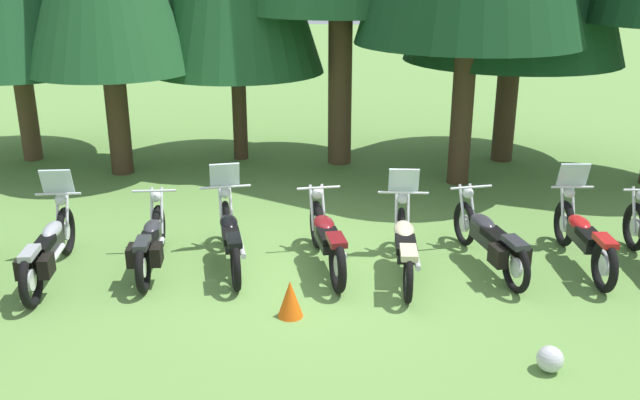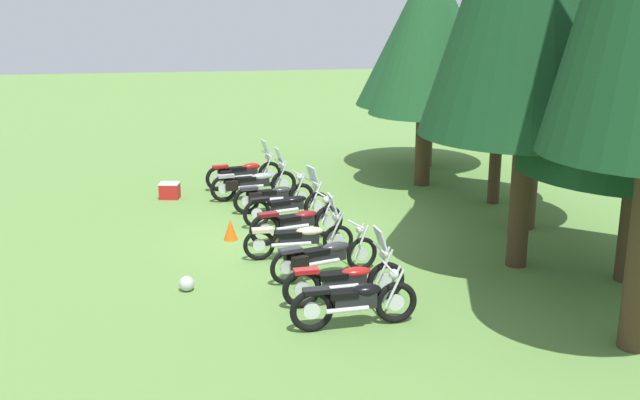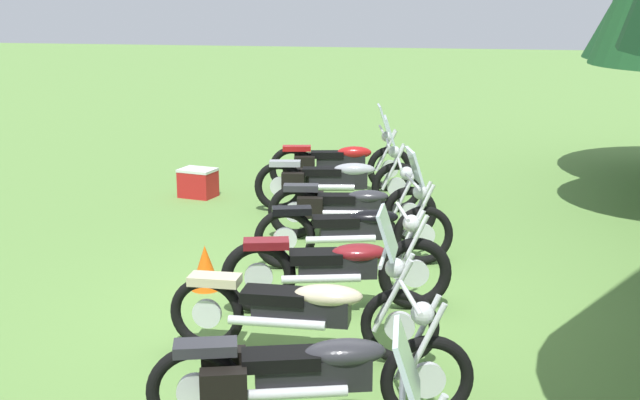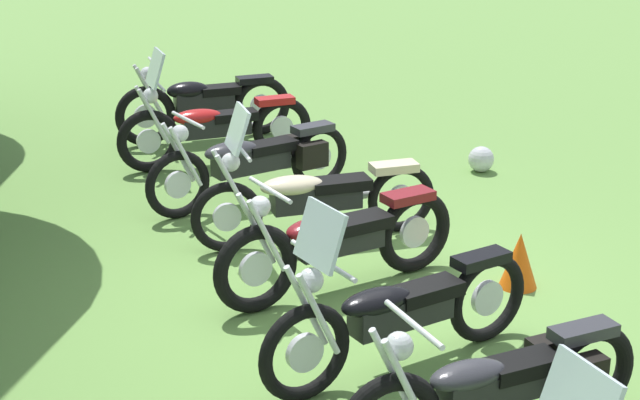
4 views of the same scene
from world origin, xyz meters
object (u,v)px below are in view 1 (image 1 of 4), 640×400
object	(u,v)px
motorcycle_2	(151,242)
dropped_helmet	(550,359)
motorcycle_6	(490,238)
motorcycle_1	(49,247)
motorcycle_5	(405,242)
motorcycle_4	(327,238)
traffic_cone	(290,299)
motorcycle_7	(583,236)
motorcycle_3	(230,235)

from	to	relation	value
motorcycle_2	dropped_helmet	distance (m)	5.50
motorcycle_6	motorcycle_1	bearing A→B (deg)	80.82
motorcycle_5	motorcycle_4	bearing A→B (deg)	83.83
traffic_cone	motorcycle_5	bearing A→B (deg)	43.99
motorcycle_5	motorcycle_7	size ratio (longest dim) A/B	1.03
traffic_cone	motorcycle_2	bearing A→B (deg)	150.87
motorcycle_7	motorcycle_1	bearing A→B (deg)	93.06
motorcycle_1	motorcycle_5	xyz separation A→B (m)	(4.88, 0.60, -0.01)
motorcycle_3	motorcycle_5	xyz separation A→B (m)	(2.49, -0.07, -0.00)
motorcycle_1	traffic_cone	distance (m)	3.53
dropped_helmet	motorcycle_4	bearing A→B (deg)	136.37
motorcycle_1	motorcycle_6	distance (m)	6.16
motorcycle_1	traffic_cone	xyz separation A→B (m)	(3.43, -0.79, -0.23)
motorcycle_1	traffic_cone	size ratio (longest dim) A/B	4.97
motorcycle_1	motorcycle_3	xyz separation A→B (m)	(2.39, 0.67, -0.01)
motorcycle_3	motorcycle_7	world-z (taller)	motorcycle_7
motorcycle_6	dropped_helmet	size ratio (longest dim) A/B	7.81
dropped_helmet	motorcycle_3	bearing A→B (deg)	148.39
motorcycle_3	traffic_cone	bearing A→B (deg)	-160.94
motorcycle_2	traffic_cone	size ratio (longest dim) A/B	4.45
motorcycle_5	traffic_cone	size ratio (longest dim) A/B	4.90
motorcycle_2	motorcycle_6	size ratio (longest dim) A/B	0.94
motorcycle_6	traffic_cone	xyz separation A→B (m)	(-2.67, -1.66, -0.21)
motorcycle_2	motorcycle_5	size ratio (longest dim) A/B	0.91
dropped_helmet	motorcycle_6	bearing A→B (deg)	95.61
motorcycle_3	traffic_cone	size ratio (longest dim) A/B	4.63
dropped_helmet	traffic_cone	bearing A→B (deg)	161.55
traffic_cone	dropped_helmet	world-z (taller)	traffic_cone
motorcycle_7	dropped_helmet	world-z (taller)	motorcycle_7
motorcycle_5	motorcycle_7	distance (m)	2.59
motorcycle_3	motorcycle_5	size ratio (longest dim) A/B	0.95
motorcycle_7	dropped_helmet	distance (m)	3.04
motorcycle_1	motorcycle_7	bearing A→B (deg)	-91.56
motorcycle_5	dropped_helmet	xyz separation A→B (m)	(1.48, -2.37, -0.31)
motorcycle_4	motorcycle_5	size ratio (longest dim) A/B	0.95
motorcycle_2	motorcycle_4	distance (m)	2.49
motorcycle_1	dropped_helmet	xyz separation A→B (m)	(6.36, -1.77, -0.32)
motorcycle_1	motorcycle_6	bearing A→B (deg)	-91.51
motorcycle_6	motorcycle_7	xyz separation A→B (m)	(1.33, 0.18, 0.01)
motorcycle_3	motorcycle_4	distance (m)	1.38
motorcycle_6	dropped_helmet	xyz separation A→B (m)	(0.26, -2.64, -0.30)
motorcycle_3	motorcycle_5	world-z (taller)	motorcycle_3
motorcycle_7	dropped_helmet	size ratio (longest dim) A/B	7.85
motorcycle_1	motorcycle_7	xyz separation A→B (m)	(7.43, 1.05, -0.01)
motorcycle_5	motorcycle_6	xyz separation A→B (m)	(1.22, 0.27, -0.01)
motorcycle_5	traffic_cone	bearing A→B (deg)	132.61
motorcycle_4	motorcycle_7	world-z (taller)	motorcycle_7
motorcycle_2	motorcycle_3	size ratio (longest dim) A/B	0.96
motorcycle_3	traffic_cone	world-z (taller)	motorcycle_3
motorcycle_4	motorcycle_5	bearing A→B (deg)	-109.91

